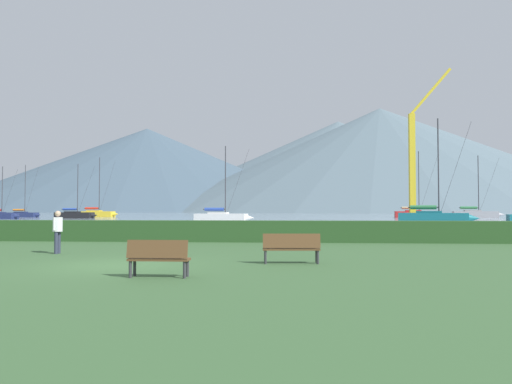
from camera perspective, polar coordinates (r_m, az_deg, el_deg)
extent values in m
plane|color=#385B33|center=(15.70, -16.09, -8.21)|extent=(1000.00, 1000.00, 0.00)
cube|color=#8499A8|center=(151.73, 2.42, -2.60)|extent=(320.00, 246.00, 0.00)
cube|color=#284C23|center=(26.22, -7.58, -4.51)|extent=(80.00, 1.20, 1.11)
cube|color=#19707A|center=(62.05, 19.89, -2.87)|extent=(8.22, 4.81, 1.22)
cone|color=#19707A|center=(62.10, 24.00, -2.81)|extent=(1.58, 1.38, 1.04)
cube|color=#16646E|center=(62.06, 19.47, -2.46)|extent=(3.31, 2.63, 0.78)
cylinder|color=#333338|center=(62.22, 20.44, 2.65)|extent=(0.16, 0.16, 11.83)
cylinder|color=#333338|center=(62.08, 18.88, -1.70)|extent=(3.39, 1.15, 0.13)
cylinder|color=#2D7542|center=(62.08, 18.88, -1.70)|extent=(2.99, 1.33, 0.49)
cylinder|color=#333338|center=(62.20, 22.14, 2.40)|extent=(3.55, 1.11, 11.25)
cone|color=navy|center=(92.04, -25.98, -2.53)|extent=(1.14, 0.94, 0.83)
cylinder|color=#333338|center=(93.91, -27.41, 0.10)|extent=(0.12, 0.12, 8.40)
cylinder|color=#333338|center=(93.01, -26.71, -0.02)|extent=(2.93, 0.34, 7.99)
cube|color=black|center=(94.87, -20.36, -2.55)|extent=(6.80, 2.61, 1.05)
cone|color=black|center=(93.17, -18.27, -2.59)|extent=(1.19, 0.95, 0.89)
cube|color=black|center=(95.05, -20.56, -2.32)|extent=(2.56, 1.72, 0.67)
cylinder|color=#333338|center=(94.66, -20.02, 0.27)|extent=(0.13, 0.13, 9.27)
cylinder|color=#333338|center=(95.30, -20.85, -1.88)|extent=(3.02, 0.25, 0.11)
cylinder|color=#2847A3|center=(95.30, -20.85, -1.88)|extent=(2.58, 0.54, 0.42)
cylinder|color=#333338|center=(93.95, -19.16, 0.14)|extent=(3.18, 0.18, 8.82)
cube|color=red|center=(100.01, 18.06, -2.50)|extent=(8.03, 3.61, 1.22)
cone|color=red|center=(100.60, 20.57, -2.46)|extent=(1.45, 1.19, 1.04)
cube|color=#A52020|center=(99.96, 17.81, -2.25)|extent=(3.09, 2.21, 0.78)
cylinder|color=#333338|center=(100.21, 18.40, 1.05)|extent=(0.16, 0.16, 12.26)
cylinder|color=#333338|center=(99.89, 17.44, -1.77)|extent=(3.48, 0.57, 0.13)
cylinder|color=tan|center=(99.89, 17.44, -1.77)|extent=(3.00, 0.86, 0.49)
cylinder|color=#333338|center=(100.43, 19.44, 0.88)|extent=(3.66, 0.50, 11.66)
cube|color=#9E9EA3|center=(101.88, 24.11, -2.41)|extent=(8.18, 3.90, 1.23)
cone|color=#9E9EA3|center=(102.80, 26.58, -2.36)|extent=(1.49, 1.25, 1.05)
cube|color=gray|center=(101.80, 23.86, -2.16)|extent=(3.18, 2.32, 0.79)
cylinder|color=#333338|center=(102.10, 24.44, 0.76)|extent=(0.16, 0.16, 11.16)
cylinder|color=#333338|center=(101.68, 23.50, -1.69)|extent=(3.51, 0.69, 0.13)
cylinder|color=#2D7542|center=(101.68, 23.50, -1.69)|extent=(3.04, 0.96, 0.49)
cylinder|color=#333338|center=(102.46, 25.46, 0.61)|extent=(3.69, 0.62, 10.62)
cube|color=gold|center=(108.75, -18.08, -2.46)|extent=(7.57, 2.92, 1.17)
cone|color=gold|center=(107.00, -16.02, -2.49)|extent=(1.32, 1.06, 1.00)
cube|color=gold|center=(108.93, -18.28, -2.23)|extent=(2.85, 1.92, 0.75)
cylinder|color=#333338|center=(108.58, -17.74, 0.72)|extent=(0.15, 0.15, 11.96)
cylinder|color=#333338|center=(109.19, -18.57, -1.81)|extent=(3.36, 0.29, 0.13)
cylinder|color=red|center=(109.19, -18.57, -1.81)|extent=(2.87, 0.61, 0.47)
cylinder|color=#333338|center=(107.84, -16.90, 0.57)|extent=(3.54, 0.20, 11.37)
cube|color=navy|center=(109.66, -25.52, -2.41)|extent=(6.21, 2.49, 0.96)
cone|color=navy|center=(107.76, -23.99, -2.45)|extent=(1.10, 0.88, 0.81)
cube|color=#1B2449|center=(109.85, -25.67, -2.23)|extent=(2.35, 1.61, 0.61)
cylinder|color=#333338|center=(109.43, -25.26, 0.24)|extent=(0.12, 0.12, 10.08)
cylinder|color=#333338|center=(110.13, -25.88, -1.89)|extent=(2.74, 0.29, 0.10)
cylinder|color=orange|center=(110.13, -25.88, -1.89)|extent=(2.35, 0.54, 0.38)
cylinder|color=#333338|center=(108.64, -24.63, 0.12)|extent=(2.89, 0.22, 9.58)
cube|color=white|center=(64.60, -4.08, -3.01)|extent=(7.04, 3.22, 1.07)
cone|color=white|center=(63.62, -0.72, -3.03)|extent=(1.27, 1.05, 0.91)
cube|color=silver|center=(64.71, -4.41, -2.66)|extent=(2.72, 1.95, 0.68)
cylinder|color=#333338|center=(64.53, -3.57, 1.21)|extent=(0.14, 0.14, 9.40)
cylinder|color=#333338|center=(64.86, -4.88, -2.01)|extent=(3.04, 0.53, 0.12)
cylinder|color=#2847A3|center=(64.86, -4.88, -2.01)|extent=(2.63, 0.77, 0.43)
cylinder|color=#333338|center=(64.10, -2.20, 1.02)|extent=(3.20, 0.46, 8.94)
cube|color=brown|center=(15.64, 4.11, -6.65)|extent=(1.83, 0.58, 0.06)
cube|color=brown|center=(15.44, 4.16, -5.68)|extent=(1.80, 0.26, 0.45)
cylinder|color=#333338|center=(15.90, 7.05, -7.37)|extent=(0.08, 0.08, 0.45)
cylinder|color=#333338|center=(15.79, 1.08, -7.42)|extent=(0.08, 0.08, 0.45)
cylinder|color=#333338|center=(15.57, 7.19, -7.49)|extent=(0.08, 0.08, 0.45)
cylinder|color=#333338|center=(15.47, 1.10, -7.54)|extent=(0.08, 0.08, 0.45)
cube|color=brown|center=(12.74, -11.19, -7.69)|extent=(1.54, 0.45, 0.06)
cube|color=brown|center=(12.54, -11.41, -6.52)|extent=(1.54, 0.13, 0.45)
cylinder|color=#333338|center=(12.75, -7.98, -8.72)|extent=(0.08, 0.08, 0.45)
cylinder|color=#333338|center=(13.12, -13.93, -8.49)|extent=(0.08, 0.08, 0.45)
cylinder|color=#333338|center=(12.43, -8.31, -8.89)|extent=(0.08, 0.08, 0.45)
cylinder|color=#333338|center=(12.81, -14.40, -8.64)|extent=(0.08, 0.08, 0.45)
cylinder|color=#2D3347|center=(20.36, -22.22, -5.49)|extent=(0.14, 0.14, 0.85)
cylinder|color=#2D3347|center=(20.52, -21.96, -5.46)|extent=(0.14, 0.14, 0.85)
cylinder|color=silver|center=(20.41, -22.06, -3.51)|extent=(0.36, 0.36, 0.55)
cylinder|color=silver|center=(20.20, -22.41, -3.45)|extent=(0.09, 0.09, 0.50)
cylinder|color=silver|center=(20.61, -21.72, -3.42)|extent=(0.09, 0.09, 0.50)
sphere|color=tan|center=(20.40, -22.05, -2.35)|extent=(0.22, 0.22, 0.22)
cube|color=#333338|center=(71.67, 17.75, -2.92)|extent=(2.00, 2.00, 0.80)
cube|color=gold|center=(71.92, 17.69, 3.08)|extent=(0.80, 0.80, 14.24)
cube|color=gold|center=(74.16, 19.66, 10.96)|extent=(5.62, 0.36, 6.48)
cone|color=slate|center=(314.09, 14.23, 3.66)|extent=(279.32, 279.32, 64.21)
cone|color=slate|center=(431.27, 9.55, 3.01)|extent=(341.83, 341.83, 77.59)
cone|color=#425666|center=(357.11, -12.56, 2.54)|extent=(274.50, 274.50, 58.84)
cone|color=slate|center=(382.72, 8.62, 2.13)|extent=(247.97, 247.97, 57.70)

